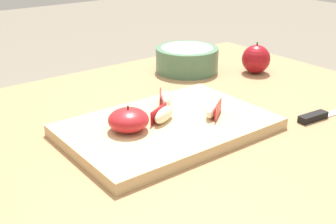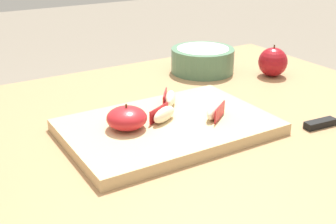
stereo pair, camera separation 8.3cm
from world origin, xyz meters
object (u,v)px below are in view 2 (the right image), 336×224
object	(u,v)px
cutting_board	(168,127)
apple_wedge_left	(170,98)
apple_half_skin_up	(127,118)
ceramic_fruit_bowl	(203,59)
paring_knife	(325,123)
whole_apple_red_delicious	(273,62)
apple_wedge_right	(215,111)
apple_wedge_front	(164,114)

from	to	relation	value
cutting_board	apple_wedge_left	xyz separation A→B (m)	(0.05, 0.07, 0.02)
apple_half_skin_up	ceramic_fruit_bowl	world-z (taller)	apple_half_skin_up
apple_wedge_left	paring_knife	size ratio (longest dim) A/B	0.40
whole_apple_red_delicious	paring_knife	bearing A→B (deg)	-114.47
apple_wedge_right	apple_wedge_left	distance (m)	0.11
ceramic_fruit_bowl	apple_half_skin_up	bearing A→B (deg)	-143.49
ceramic_fruit_bowl	paring_knife	bearing A→B (deg)	-89.39
apple_wedge_front	apple_half_skin_up	bearing A→B (deg)	174.37
paring_knife	ceramic_fruit_bowl	size ratio (longest dim) A/B	0.94
apple_wedge_front	apple_wedge_right	xyz separation A→B (m)	(0.09, -0.04, 0.00)
ceramic_fruit_bowl	apple_wedge_left	bearing A→B (deg)	-138.06
apple_half_skin_up	apple_wedge_front	xyz separation A→B (m)	(0.07, -0.01, -0.01)
apple_wedge_right	apple_wedge_left	size ratio (longest dim) A/B	1.01
cutting_board	ceramic_fruit_bowl	size ratio (longest dim) A/B	2.30
whole_apple_red_delicious	ceramic_fruit_bowl	world-z (taller)	whole_apple_red_delicious
apple_wedge_front	ceramic_fruit_bowl	world-z (taller)	ceramic_fruit_bowl
apple_wedge_right	apple_wedge_left	world-z (taller)	same
apple_wedge_front	whole_apple_red_delicious	distance (m)	0.45
cutting_board	paring_knife	bearing A→B (deg)	-25.86
apple_half_skin_up	ceramic_fruit_bowl	xyz separation A→B (m)	(0.36, 0.27, -0.01)
apple_wedge_right	whole_apple_red_delicious	distance (m)	0.38
apple_wedge_front	apple_wedge_left	world-z (taller)	same
apple_wedge_front	cutting_board	bearing A→B (deg)	-45.12
apple_half_skin_up	whole_apple_red_delicious	xyz separation A→B (m)	(0.50, 0.14, -0.00)
paring_knife	whole_apple_red_delicious	distance (m)	0.32
paring_knife	cutting_board	bearing A→B (deg)	154.14
apple_wedge_front	apple_wedge_left	xyz separation A→B (m)	(0.05, 0.07, 0.00)
whole_apple_red_delicious	ceramic_fruit_bowl	xyz separation A→B (m)	(-0.14, 0.13, -0.00)
apple_wedge_right	paring_knife	world-z (taller)	apple_wedge_right
apple_wedge_right	whole_apple_red_delicious	xyz separation A→B (m)	(0.33, 0.18, 0.00)
apple_half_skin_up	whole_apple_red_delicious	bearing A→B (deg)	15.75
paring_knife	ceramic_fruit_bowl	distance (m)	0.42
apple_wedge_right	apple_wedge_left	xyz separation A→B (m)	(-0.04, 0.10, 0.00)
apple_wedge_right	apple_half_skin_up	bearing A→B (deg)	165.07
apple_half_skin_up	paring_knife	distance (m)	0.40
apple_wedge_front	apple_wedge_right	size ratio (longest dim) A/B	1.04
apple_wedge_front	whole_apple_red_delicious	xyz separation A→B (m)	(0.42, 0.15, 0.00)
apple_wedge_front	paring_knife	bearing A→B (deg)	-26.38
cutting_board	apple_wedge_front	world-z (taller)	apple_wedge_front
apple_wedge_front	whole_apple_red_delicious	size ratio (longest dim) A/B	0.79
apple_half_skin_up	paring_knife	size ratio (longest dim) A/B	0.47
apple_half_skin_up	whole_apple_red_delicious	distance (m)	0.52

